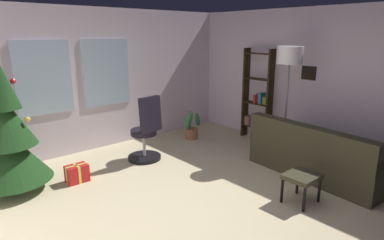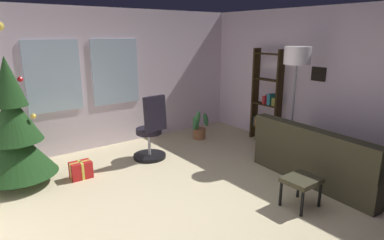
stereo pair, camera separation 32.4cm
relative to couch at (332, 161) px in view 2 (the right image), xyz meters
name	(u,v)px [view 2 (the right image)]	position (x,y,z in m)	size (l,w,h in m)	color
ground_plane	(210,209)	(-1.92, 0.49, -0.34)	(5.56, 5.92, 0.10)	beige
wall_back_with_windows	(107,79)	(-1.94, 3.50, 0.99)	(5.56, 0.12, 2.55)	silver
wall_right_with_frames	(342,85)	(0.91, 0.49, 0.99)	(0.12, 5.92, 2.55)	silver
couch	(332,161)	(0.00, 0.00, 0.00)	(1.50, 2.14, 0.83)	#353221
footstool	(301,182)	(-1.03, -0.19, 0.03)	(0.43, 0.37, 0.39)	#353221
holiday_tree	(15,134)	(-3.69, 2.59, 0.47)	(1.02, 1.02, 2.25)	#4C331E
gift_box_red	(81,170)	(-2.93, 2.28, -0.17)	(0.31, 0.21, 0.26)	red
office_chair	(151,134)	(-1.69, 2.33, 0.15)	(0.56, 0.56, 1.12)	black
bookshelf	(267,102)	(0.65, 1.83, 0.50)	(0.18, 0.64, 1.82)	black
floor_lamp	(297,62)	(0.17, 0.87, 1.37)	(0.42, 0.42, 1.90)	slate
potted_plant	(199,128)	(-0.36, 2.71, -0.05)	(0.50, 0.32, 0.64)	#905B3A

